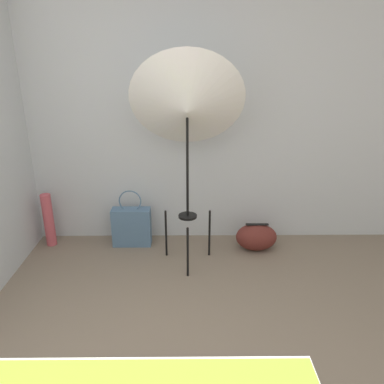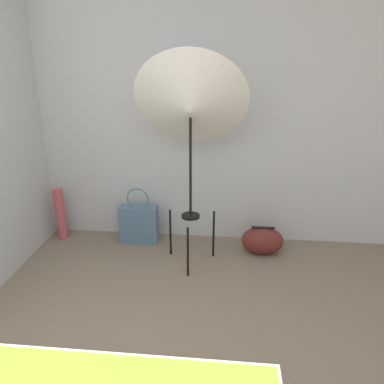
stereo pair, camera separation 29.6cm
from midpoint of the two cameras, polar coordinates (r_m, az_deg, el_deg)
The scene contains 5 objects.
wall_back at distance 3.62m, azimuth -1.47°, elevation 12.34°, with size 8.00×0.05×2.60m.
photo_umbrella at distance 3.04m, azimuth 2.61°, elevation 12.73°, with size 0.94×0.62×1.86m.
tote_bag at distance 3.78m, azimuth -5.88°, elevation -4.87°, with size 0.38×0.14×0.58m.
duffel_bag at distance 3.68m, azimuth 12.97°, elevation -7.25°, with size 0.40×0.26×0.27m.
paper_roll at distance 4.00m, azimuth -17.43°, elevation -3.26°, with size 0.10×0.10×0.54m.
Camera 2 is at (0.59, -1.21, 1.83)m, focal length 35.00 mm.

